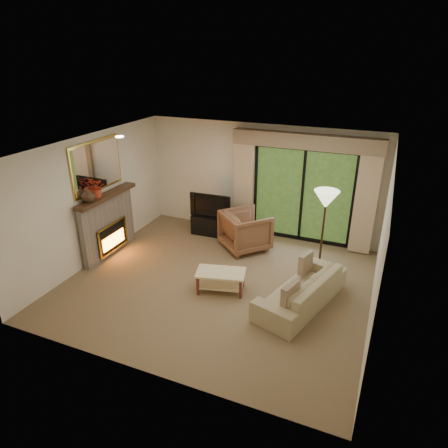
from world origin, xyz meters
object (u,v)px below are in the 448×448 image
at_px(armchair, 245,230).
at_px(coffee_table, 221,281).
at_px(sofa, 301,289).
at_px(media_console, 212,225).

distance_m(armchair, coffee_table, 1.80).
bearing_deg(coffee_table, sofa, -8.10).
bearing_deg(coffee_table, media_console, 103.76).
relative_size(media_console, armchair, 0.98).
distance_m(media_console, coffee_table, 2.47).
bearing_deg(sofa, armchair, -118.50).
xyz_separation_m(sofa, coffee_table, (-1.45, -0.16, -0.09)).
distance_m(armchair, sofa, 2.30).
xyz_separation_m(armchair, coffee_table, (0.17, -1.78, -0.23)).
bearing_deg(armchair, media_console, 20.24).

